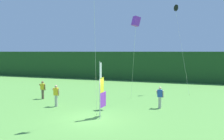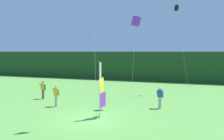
% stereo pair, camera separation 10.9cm
% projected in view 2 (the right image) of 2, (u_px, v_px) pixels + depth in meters
% --- Properties ---
extents(ground_plane, '(120.00, 120.00, 0.00)m').
position_uv_depth(ground_plane, '(92.00, 118.00, 16.25)').
color(ground_plane, '#518E3D').
extents(distant_treeline, '(80.00, 2.40, 4.21)m').
position_uv_depth(distant_treeline, '(158.00, 66.00, 37.03)').
color(distant_treeline, '#1E421E').
rests_on(distant_treeline, ground).
extents(banner_flag, '(0.06, 1.03, 3.61)m').
position_uv_depth(banner_flag, '(101.00, 91.00, 16.31)').
color(banner_flag, '#B7B7BC').
rests_on(banner_flag, ground).
extents(person_near_banner, '(0.55, 0.48, 1.66)m').
position_uv_depth(person_near_banner, '(56.00, 95.00, 19.73)').
color(person_near_banner, '#B7B2A3').
rests_on(person_near_banner, ground).
extents(person_mid_field, '(0.55, 0.48, 1.60)m').
position_uv_depth(person_mid_field, '(43.00, 89.00, 22.93)').
color(person_mid_field, brown).
rests_on(person_mid_field, ground).
extents(person_far_left, '(0.55, 0.48, 1.62)m').
position_uv_depth(person_far_left, '(160.00, 97.00, 19.06)').
color(person_far_left, '#B7B2A3').
rests_on(person_far_left, ground).
extents(kite_purple_box_0, '(1.77, 3.95, 6.90)m').
position_uv_depth(kite_purple_box_0, '(136.00, 22.00, 19.40)').
color(kite_purple_box_0, brown).
rests_on(kite_purple_box_0, ground).
extents(kite_black_delta_2, '(1.97, 1.35, 8.98)m').
position_uv_depth(kite_black_delta_2, '(176.00, 8.00, 25.82)').
color(kite_black_delta_2, brown).
rests_on(kite_black_delta_2, ground).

